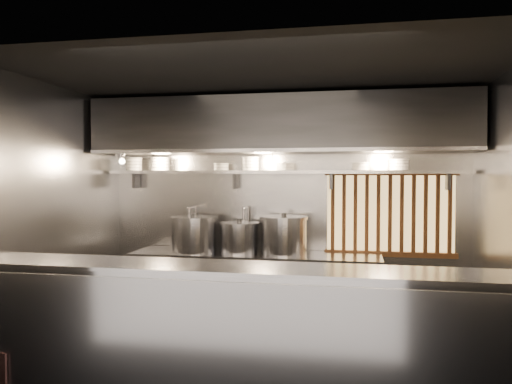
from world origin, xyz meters
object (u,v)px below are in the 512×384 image
(pendant_bulb, at_px, (272,165))
(stock_pot_right, at_px, (284,235))
(stock_pot_mid, at_px, (195,234))
(stock_pot_left, at_px, (239,237))
(heat_lamp, at_px, (121,157))

(pendant_bulb, bearing_deg, stock_pot_right, -18.90)
(stock_pot_mid, bearing_deg, stock_pot_left, 5.37)
(pendant_bulb, relative_size, stock_pot_mid, 0.26)
(pendant_bulb, height_order, stock_pot_left, pendant_bulb)
(stock_pot_left, xyz_separation_m, stock_pot_mid, (-0.55, -0.05, 0.03))
(stock_pot_left, height_order, stock_pot_mid, stock_pot_mid)
(stock_pot_mid, bearing_deg, heat_lamp, -164.47)
(heat_lamp, distance_m, stock_pot_mid, 1.30)
(pendant_bulb, bearing_deg, stock_pot_left, -171.20)
(pendant_bulb, bearing_deg, heat_lamp, -169.00)
(stock_pot_right, bearing_deg, stock_pot_mid, -176.84)
(stock_pot_left, bearing_deg, heat_lamp, -168.38)
(stock_pot_mid, height_order, stock_pot_right, stock_pot_right)
(stock_pot_left, relative_size, stock_pot_right, 0.88)
(heat_lamp, height_order, stock_pot_mid, heat_lamp)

